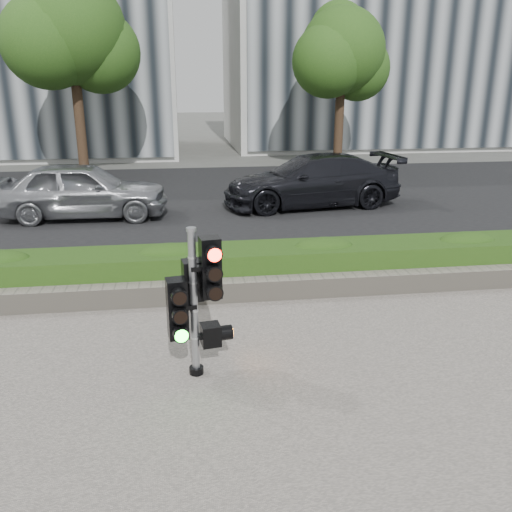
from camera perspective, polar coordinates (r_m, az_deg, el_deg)
name	(u,v)px	position (r m, az deg, el deg)	size (l,w,h in m)	color
ground	(261,355)	(7.30, 0.53, -10.40)	(120.00, 120.00, 0.00)	#51514C
sidewalk	(302,487)	(5.26, 4.89, -23.10)	(16.00, 11.00, 0.03)	#9E9389
road	(213,200)	(16.75, -4.53, 5.93)	(60.00, 13.00, 0.02)	black
curb	(236,272)	(10.15, -2.09, -1.72)	(60.00, 0.25, 0.12)	gray
stone_wall	(244,289)	(8.93, -1.26, -3.54)	(12.00, 0.32, 0.34)	gray
hedge	(240,267)	(9.48, -1.73, -1.16)	(12.00, 1.00, 0.68)	#4D7524
building_right	(390,34)	(33.66, 13.89, 21.73)	(18.00, 10.00, 12.00)	#B7B7B2
tree_left	(71,34)	(21.28, -18.89, 21.27)	(4.61, 4.03, 7.34)	black
tree_right	(341,54)	(22.86, 8.98, 20.24)	(4.10, 3.58, 6.53)	black
traffic_signal	(195,295)	(6.46, -6.40, -4.09)	(0.67, 0.52, 1.86)	black
car_silver	(82,190)	(14.95, -17.80, 6.62)	(1.75, 4.35, 1.48)	#A1A2A7
car_dark	(312,181)	(15.76, 5.87, 7.90)	(2.06, 5.07, 1.47)	black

